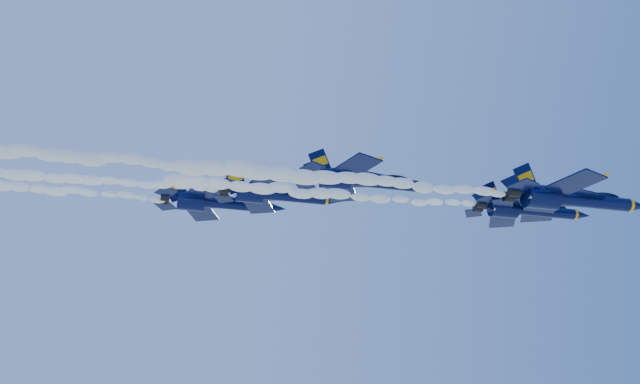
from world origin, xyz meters
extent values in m
cylinder|color=#060B33|center=(17.29, -10.85, 150.23)|extent=(9.31, 1.55, 1.55)
ellipsoid|color=#060B33|center=(10.77, -10.85, 150.18)|extent=(1.61, 2.79, 6.62)
cone|color=#060B33|center=(23.29, -10.85, 150.23)|extent=(2.69, 1.55, 1.55)
cylinder|color=#FFA708|center=(22.05, -10.85, 150.23)|extent=(0.36, 1.61, 1.61)
ellipsoid|color=black|center=(19.04, -10.85, 151.01)|extent=(3.73, 1.21, 1.02)
cube|color=#FFA708|center=(19.04, -10.85, 150.69)|extent=(4.35, 1.03, 0.19)
cube|color=#060B33|center=(12.63, -14.99, 150.23)|extent=(5.55, 6.58, 0.19)
cube|color=#060B33|center=(12.63, -6.71, 150.23)|extent=(5.55, 6.58, 0.19)
cube|color=#FFA708|center=(14.08, -14.99, 150.33)|extent=(2.50, 5.18, 0.10)
cube|color=#FFA708|center=(14.08, -6.71, 150.33)|extent=(2.50, 5.18, 0.10)
cube|color=#060B33|center=(8.49, -11.93, 151.78)|extent=(3.37, 1.07, 3.63)
cube|color=#060B33|center=(8.49, -9.76, 151.78)|extent=(3.37, 1.07, 3.63)
cylinder|color=black|center=(7.15, -11.52, 150.13)|extent=(1.24, 1.14, 1.14)
cylinder|color=black|center=(7.15, -10.17, 150.13)|extent=(1.24, 1.14, 1.14)
cube|color=#FFA708|center=(14.18, -10.85, 151.04)|extent=(11.38, 0.36, 0.08)
ellipsoid|color=white|center=(-11.57, -10.85, 149.89)|extent=(36.39, 2.02, 1.82)
cylinder|color=#060B33|center=(13.75, -6.34, 150.55)|extent=(7.71, 1.28, 1.28)
ellipsoid|color=#060B33|center=(8.35, -6.34, 150.50)|extent=(1.34, 2.31, 5.48)
cone|color=#060B33|center=(18.71, -6.34, 150.55)|extent=(2.23, 1.28, 1.28)
cylinder|color=#FFA708|center=(17.69, -6.34, 150.55)|extent=(0.30, 1.34, 1.34)
ellipsoid|color=black|center=(15.20, -6.34, 151.19)|extent=(3.08, 1.00, 0.85)
cube|color=#FFA708|center=(15.20, -6.34, 150.93)|extent=(3.60, 0.86, 0.15)
cube|color=#060B33|center=(9.89, -9.76, 150.55)|extent=(4.59, 5.44, 0.15)
cube|color=#060B33|center=(9.89, -2.91, 150.55)|extent=(4.59, 5.44, 0.15)
cube|color=#FFA708|center=(11.09, -9.76, 150.63)|extent=(2.07, 4.29, 0.09)
cube|color=#FFA708|center=(11.09, -2.91, 150.63)|extent=(2.07, 4.29, 0.09)
cube|color=#060B33|center=(6.47, -7.24, 151.83)|extent=(2.79, 0.88, 3.00)
cube|color=#060B33|center=(6.47, -5.44, 151.83)|extent=(2.79, 0.88, 3.00)
cylinder|color=black|center=(5.35, -6.89, 150.46)|extent=(1.03, 0.94, 0.94)
cylinder|color=black|center=(5.35, -5.78, 150.46)|extent=(1.03, 0.94, 0.94)
cube|color=#FFA708|center=(11.18, -6.34, 151.21)|extent=(9.42, 0.30, 0.07)
ellipsoid|color=white|center=(-13.27, -6.34, 150.22)|extent=(36.39, 1.67, 1.50)
cylinder|color=#060B33|center=(-4.24, 0.45, 155.69)|extent=(8.95, 1.49, 1.49)
ellipsoid|color=#060B33|center=(-10.51, 0.45, 155.64)|extent=(1.55, 2.69, 6.36)
cone|color=#060B33|center=(1.52, 0.45, 155.69)|extent=(2.59, 1.49, 1.49)
cylinder|color=#FFA708|center=(0.33, 0.45, 155.69)|extent=(0.35, 1.55, 1.55)
ellipsoid|color=black|center=(-2.55, 0.45, 156.44)|extent=(3.58, 1.16, 0.98)
cube|color=#FFA708|center=(-2.55, 0.45, 156.14)|extent=(4.18, 0.99, 0.18)
cube|color=#060B33|center=(-8.72, -3.53, 155.69)|extent=(5.33, 6.32, 0.18)
cube|color=#060B33|center=(-8.72, 4.42, 155.69)|extent=(5.33, 6.32, 0.18)
cube|color=#FFA708|center=(-7.33, -3.53, 155.79)|extent=(2.40, 4.98, 0.10)
cube|color=#FFA708|center=(-7.33, 4.42, 155.79)|extent=(2.40, 4.98, 0.10)
cube|color=#060B33|center=(-12.70, -0.60, 157.18)|extent=(3.24, 1.02, 3.49)
cube|color=#060B33|center=(-12.70, 1.49, 157.18)|extent=(3.24, 1.02, 3.49)
cylinder|color=black|center=(-13.99, -0.20, 155.59)|extent=(1.19, 1.09, 1.09)
cylinder|color=black|center=(-13.99, 1.09, 155.59)|extent=(1.19, 1.09, 1.09)
cube|color=#FFA708|center=(-7.23, 0.45, 156.47)|extent=(10.94, 0.35, 0.08)
ellipsoid|color=white|center=(-32.68, 0.45, 155.35)|extent=(36.39, 1.94, 1.75)
cylinder|color=#060B33|center=(-14.13, 8.81, 156.50)|extent=(8.65, 1.44, 1.44)
ellipsoid|color=#060B33|center=(-20.18, 8.81, 156.45)|extent=(1.50, 2.59, 6.15)
cone|color=#060B33|center=(-8.56, 8.81, 156.50)|extent=(2.50, 1.44, 1.44)
cylinder|color=#FFA708|center=(-9.71, 8.81, 156.50)|extent=(0.34, 1.50, 1.50)
ellipsoid|color=black|center=(-12.50, 8.81, 157.22)|extent=(3.46, 1.12, 0.95)
cube|color=#FFA708|center=(-12.50, 8.81, 156.93)|extent=(4.03, 0.96, 0.17)
cube|color=#060B33|center=(-18.45, 4.96, 156.50)|extent=(5.15, 6.10, 0.17)
cube|color=#060B33|center=(-18.45, 12.65, 156.50)|extent=(5.15, 6.10, 0.17)
cube|color=#FFA708|center=(-17.11, 4.96, 156.60)|extent=(2.32, 4.81, 0.10)
cube|color=#FFA708|center=(-17.11, 12.65, 156.60)|extent=(2.32, 4.81, 0.10)
cube|color=#060B33|center=(-22.29, 7.80, 157.94)|extent=(3.13, 0.99, 3.37)
cube|color=#060B33|center=(-22.29, 9.81, 157.94)|extent=(3.13, 0.99, 3.37)
cylinder|color=black|center=(-23.54, 8.18, 156.40)|extent=(1.15, 1.06, 1.06)
cylinder|color=black|center=(-23.54, 9.43, 156.40)|extent=(1.15, 1.06, 1.06)
cube|color=#FFA708|center=(-17.01, 8.81, 157.25)|extent=(10.57, 0.34, 0.08)
ellipsoid|color=white|center=(-42.22, 8.81, 156.16)|extent=(36.39, 1.87, 1.69)
cylinder|color=#060B33|center=(-21.02, 17.69, 158.54)|extent=(9.34, 1.56, 1.56)
ellipsoid|color=#060B33|center=(-27.56, 17.69, 158.48)|extent=(1.62, 2.80, 6.64)
cone|color=#060B33|center=(-15.01, 17.69, 158.54)|extent=(2.70, 1.56, 1.56)
cylinder|color=#FFA708|center=(-16.25, 17.69, 158.54)|extent=(0.36, 1.62, 1.62)
ellipsoid|color=black|center=(-19.26, 17.69, 159.31)|extent=(3.74, 1.21, 1.03)
cube|color=#FFA708|center=(-19.26, 17.69, 159.00)|extent=(4.36, 1.04, 0.19)
cube|color=#060B33|center=(-25.69, 13.53, 158.54)|extent=(5.56, 6.60, 0.19)
cube|color=#060B33|center=(-25.69, 21.84, 158.54)|extent=(5.56, 6.60, 0.19)
cube|color=#FFA708|center=(-24.24, 13.53, 158.64)|extent=(2.50, 5.20, 0.10)
cube|color=#FFA708|center=(-24.24, 21.84, 158.64)|extent=(2.50, 5.20, 0.10)
cube|color=#060B33|center=(-29.85, 16.60, 160.09)|extent=(3.38, 1.07, 3.64)
cube|color=#060B33|center=(-29.85, 18.78, 160.09)|extent=(3.38, 1.07, 3.64)
cylinder|color=black|center=(-31.19, 17.01, 158.43)|extent=(1.25, 1.14, 1.14)
cylinder|color=black|center=(-31.19, 18.36, 158.43)|extent=(1.25, 1.14, 1.14)
cube|color=#FFA708|center=(-24.14, 17.69, 159.34)|extent=(11.42, 0.36, 0.08)
ellipsoid|color=white|center=(-49.91, 17.69, 158.19)|extent=(36.39, 2.02, 1.82)
camera|label=1|loc=(-29.80, -77.04, 116.45)|focal=40.00mm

